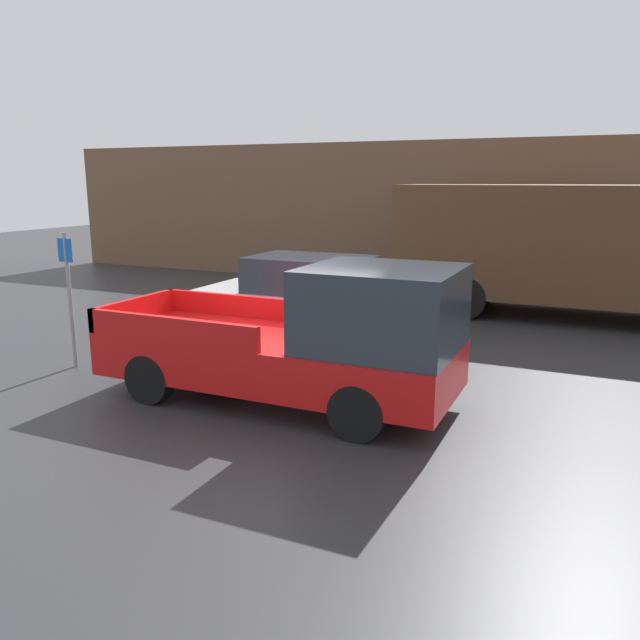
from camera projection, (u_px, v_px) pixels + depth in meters
ground_plane at (288, 383)px, 10.09m from camera, size 60.00×60.00×0.00m
building_wall at (444, 215)px, 18.67m from camera, size 28.00×0.15×4.37m
pickup_truck at (308, 341)px, 8.89m from camera, size 5.27×1.98×2.09m
car at (307, 298)px, 12.76m from camera, size 4.41×1.87×1.71m
delivery_truck at (558, 247)px, 14.57m from camera, size 8.02×2.43×3.10m
parking_sign at (69, 292)px, 10.69m from camera, size 0.30×0.07×2.36m
newspaper_box at (479, 273)px, 18.25m from camera, size 0.45×0.40×1.12m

